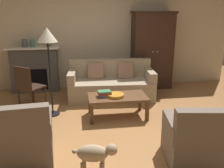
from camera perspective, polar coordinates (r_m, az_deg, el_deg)
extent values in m
plane|color=#B27A47|center=(4.33, -0.43, -10.18)|extent=(9.60, 9.60, 0.00)
cube|color=beige|center=(6.42, -3.74, 11.77)|extent=(7.20, 0.10, 2.80)
cube|color=#4C4947|center=(6.37, -17.45, 3.13)|extent=(1.10, 0.36, 1.08)
cube|color=black|center=(6.24, -17.53, 0.95)|extent=(0.60, 0.01, 0.52)
cube|color=white|center=(6.24, -17.93, 8.08)|extent=(1.26, 0.48, 0.04)
cube|color=#382319|center=(6.43, 9.24, 7.48)|extent=(1.00, 0.52, 1.88)
cube|color=#2F1E15|center=(6.34, 9.67, 16.16)|extent=(1.06, 0.55, 0.06)
sphere|color=#ADAFB5|center=(6.14, 9.49, 7.39)|extent=(0.04, 0.04, 0.04)
sphere|color=#ADAFB5|center=(6.18, 10.56, 7.39)|extent=(0.04, 0.04, 0.04)
cube|color=tan|center=(5.62, -0.16, -1.24)|extent=(1.96, 0.98, 0.44)
cube|color=tan|center=(5.83, -0.41, 3.82)|extent=(1.91, 0.32, 0.42)
cube|color=tan|center=(5.54, -9.29, 1.81)|extent=(0.22, 0.81, 0.22)
cube|color=tan|center=(5.66, 8.76, 2.16)|extent=(0.22, 0.81, 0.22)
cube|color=#9E755B|center=(5.69, -3.84, 3.04)|extent=(0.37, 0.21, 0.37)
cube|color=#9E755B|center=(5.74, 3.18, 3.17)|extent=(0.37, 0.21, 0.37)
cube|color=brown|center=(4.62, 1.30, -3.06)|extent=(1.10, 0.60, 0.05)
cube|color=brown|center=(4.40, -4.74, -7.11)|extent=(0.06, 0.06, 0.37)
cube|color=brown|center=(4.57, 8.19, -6.29)|extent=(0.06, 0.06, 0.37)
cube|color=brown|center=(4.88, -5.16, -4.64)|extent=(0.06, 0.06, 0.37)
cube|color=brown|center=(5.04, 6.52, -3.99)|extent=(0.06, 0.06, 0.37)
cylinder|color=orange|center=(4.56, 0.82, -2.65)|extent=(0.32, 0.32, 0.05)
cube|color=gray|center=(4.58, -1.64, -2.60)|extent=(0.26, 0.20, 0.05)
cube|color=#B73833|center=(4.56, -1.76, -2.14)|extent=(0.25, 0.19, 0.04)
cube|color=#427A4C|center=(4.55, -1.80, -1.77)|extent=(0.25, 0.19, 0.03)
cylinder|color=#565B66|center=(6.26, -19.67, 8.96)|extent=(0.13, 0.13, 0.18)
cylinder|color=slate|center=(6.23, -18.02, 9.07)|extent=(0.12, 0.12, 0.18)
cylinder|color=olive|center=(6.17, -14.52, 9.54)|extent=(0.12, 0.12, 0.23)
cube|color=#756656|center=(3.66, -19.80, -13.00)|extent=(0.83, 0.83, 0.42)
cube|color=#756656|center=(3.19, -21.11, -8.85)|extent=(0.77, 0.23, 0.46)
cube|color=#756656|center=(3.49, -14.89, -8.30)|extent=(0.18, 0.71, 0.20)
cube|color=#756656|center=(3.56, 18.73, -13.78)|extent=(0.87, 0.87, 0.42)
cube|color=#756656|center=(3.10, 21.26, -9.61)|extent=(0.78, 0.27, 0.46)
cube|color=#756656|center=(3.54, 24.35, -8.98)|extent=(0.23, 0.71, 0.20)
cube|color=#756656|center=(3.33, 13.77, -9.54)|extent=(0.23, 0.71, 0.20)
cube|color=#382319|center=(5.34, -18.23, -0.74)|extent=(0.62, 0.62, 0.04)
cylinder|color=#382319|center=(5.40, -15.17, -2.79)|extent=(0.04, 0.04, 0.41)
cylinder|color=#382319|center=(5.67, -17.91, -2.11)|extent=(0.04, 0.04, 0.41)
cylinder|color=#382319|center=(5.16, -18.12, -4.00)|extent=(0.04, 0.04, 0.41)
cylinder|color=#382319|center=(5.44, -20.83, -3.21)|extent=(0.04, 0.04, 0.41)
cube|color=#382319|center=(5.15, -20.10, 1.28)|extent=(0.37, 0.30, 0.45)
cylinder|color=black|center=(4.99, -13.55, -6.75)|extent=(0.26, 0.26, 0.02)
cylinder|color=black|center=(4.75, -14.13, 1.08)|extent=(0.03, 0.03, 1.44)
cone|color=beige|center=(4.60, -14.88, 11.04)|extent=(0.36, 0.36, 0.26)
ellipsoid|color=tan|center=(3.20, -4.57, -15.78)|extent=(0.43, 0.28, 0.22)
sphere|color=tan|center=(3.15, -0.11, -15.04)|extent=(0.15, 0.15, 0.15)
cylinder|color=tan|center=(3.33, -2.22, -17.96)|extent=(0.06, 0.06, 0.14)
cylinder|color=tan|center=(3.36, -6.50, -17.74)|extent=(0.06, 0.06, 0.14)
cylinder|color=tan|center=(3.27, -6.83, -18.83)|extent=(0.06, 0.06, 0.14)
sphere|color=tan|center=(3.23, -8.78, -15.23)|extent=(0.06, 0.06, 0.06)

